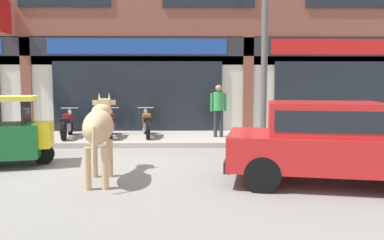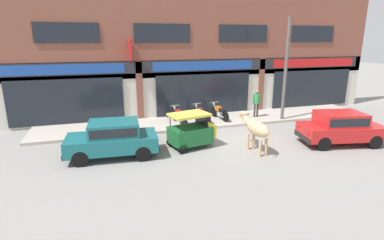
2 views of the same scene
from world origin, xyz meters
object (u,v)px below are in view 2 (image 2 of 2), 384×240
object	(u,v)px
car_0	(113,137)
motorcycle_2	(220,112)
auto_rickshaw	(192,133)
cow	(256,129)
motorcycle_1	(202,114)
car_1	(341,127)
pedestrian	(257,100)
motorcycle_0	(179,116)
utility_pole	(286,70)

from	to	relation	value
car_0	motorcycle_2	xyz separation A→B (m)	(6.04, 3.70, -0.28)
auto_rickshaw	motorcycle_2	distance (m)	4.47
motorcycle_2	cow	bearing A→B (deg)	-94.12
motorcycle_1	car_1	bearing A→B (deg)	-46.21
motorcycle_2	pedestrian	bearing A→B (deg)	-4.26
car_1	auto_rickshaw	world-z (taller)	auto_rickshaw
motorcycle_0	pedestrian	distance (m)	4.67
cow	pedestrian	world-z (taller)	pedestrian
motorcycle_2	utility_pole	size ratio (longest dim) A/B	0.33
motorcycle_1	motorcycle_2	bearing A→B (deg)	4.13
motorcycle_1	pedestrian	bearing A→B (deg)	-1.48
cow	car_0	bearing A→B (deg)	168.64
car_1	motorcycle_1	bearing A→B (deg)	133.79
utility_pole	motorcycle_2	bearing A→B (deg)	163.30
motorcycle_1	pedestrian	size ratio (longest dim) A/B	1.12
car_0	motorcycle_2	bearing A→B (deg)	31.49
motorcycle_0	motorcycle_1	bearing A→B (deg)	3.88
utility_pole	motorcycle_0	bearing A→B (deg)	171.64
car_0	motorcycle_1	xyz separation A→B (m)	(4.94, 3.62, -0.28)
cow	motorcycle_0	world-z (taller)	cow
car_0	pedestrian	xyz separation A→B (m)	(8.26, 3.53, 0.32)
motorcycle_2	utility_pole	distance (m)	4.29
auto_rickshaw	motorcycle_0	distance (m)	3.39
motorcycle_0	utility_pole	world-z (taller)	utility_pole
car_0	motorcycle_2	size ratio (longest dim) A/B	2.05
motorcycle_0	motorcycle_1	size ratio (longest dim) A/B	1.00
motorcycle_2	pedestrian	distance (m)	2.30
motorcycle_2	car_0	bearing A→B (deg)	-148.51
motorcycle_1	pedestrian	distance (m)	3.37
pedestrian	car_1	bearing A→B (deg)	-73.23
motorcycle_1	pedestrian	xyz separation A→B (m)	(3.32, -0.09, 0.60)
car_1	motorcycle_0	size ratio (longest dim) A/B	2.11
auto_rickshaw	motorcycle_0	xyz separation A→B (m)	(0.32, 3.37, -0.13)
cow	car_1	bearing A→B (deg)	-3.56
motorcycle_2	pedestrian	world-z (taller)	pedestrian
motorcycle_0	motorcycle_1	distance (m)	1.32
motorcycle_0	motorcycle_2	bearing A→B (deg)	4.00
cow	motorcycle_2	world-z (taller)	cow
utility_pole	auto_rickshaw	bearing A→B (deg)	-157.75
cow	car_1	size ratio (longest dim) A/B	0.56
motorcycle_0	cow	bearing A→B (deg)	-66.15
pedestrian	car_0	bearing A→B (deg)	-156.84
cow	motorcycle_1	bearing A→B (deg)	98.97
pedestrian	cow	bearing A→B (deg)	-118.78
car_0	auto_rickshaw	bearing A→B (deg)	2.69
motorcycle_0	pedestrian	world-z (taller)	pedestrian
pedestrian	utility_pole	size ratio (longest dim) A/B	0.29
car_1	pedestrian	xyz separation A→B (m)	(-1.48, 4.93, 0.32)
cow	motorcycle_2	bearing A→B (deg)	85.88
utility_pole	car_0	bearing A→B (deg)	-164.22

